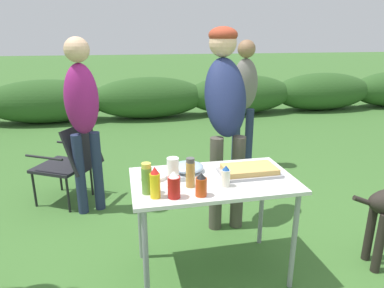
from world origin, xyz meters
The scene contains 17 objects.
ground_plane centered at (0.00, 0.00, 0.00)m, with size 60.00×60.00×0.00m, color #3D6B2D.
shrub_hedge centered at (0.00, 5.04, 0.43)m, with size 14.40×0.90×0.85m.
folding_table centered at (0.00, 0.00, 0.66)m, with size 1.10×0.64×0.74m.
food_tray centered at (0.27, 0.03, 0.77)m, with size 0.41×0.25×0.06m.
plate_stack centered at (-0.39, 0.11, 0.75)m, with size 0.20×0.20×0.03m, color white.
mixing_bowl centered at (-0.14, 0.17, 0.77)m, with size 0.22×0.22×0.06m, color #99B2CC.
paper_cup_stack centered at (-0.27, 0.03, 0.82)m, with size 0.08×0.08×0.16m, color white.
relish_jar centered at (-0.45, -0.13, 0.84)m, with size 0.06×0.06×0.20m.
hot_sauce_bottle centered at (-0.14, -0.23, 0.81)m, with size 0.07×0.07×0.15m.
mayo_bottle centered at (0.05, -0.13, 0.81)m, with size 0.06×0.06×0.14m.
ketchup_bottle centered at (-0.30, -0.22, 0.82)m, with size 0.08×0.08×0.17m.
spice_jar centered at (-0.18, -0.09, 0.83)m, with size 0.06×0.06×0.19m.
mustard_bottle centered at (-0.41, -0.20, 0.83)m, with size 0.06×0.06×0.20m.
standing_person_in_red_jacket centered at (0.29, 0.70, 1.11)m, with size 0.37×0.51×1.74m.
standing_person_in_dark_puffer centered at (-0.92, 1.14, 1.02)m, with size 0.36×0.30×1.66m.
standing_person_in_gray_fleece centered at (0.93, 1.95, 0.99)m, with size 0.33×0.24×1.62m.
camp_chair_green_behind_table centered at (-1.12, 1.36, 0.47)m, with size 0.74×0.69×0.83m.
Camera 1 is at (-0.58, -2.05, 1.67)m, focal length 32.00 mm.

